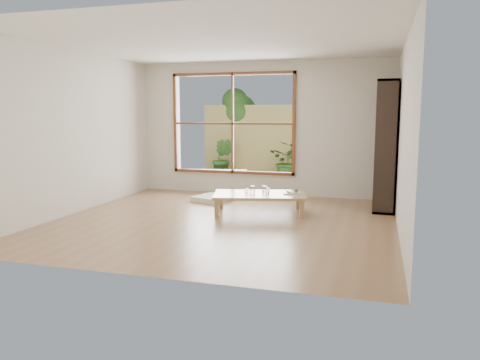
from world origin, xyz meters
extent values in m
plane|color=#966F4B|center=(0.00, 0.00, 0.00)|extent=(5.00, 5.00, 0.00)
cube|color=tan|center=(0.38, 0.71, 0.30)|extent=(1.62, 1.15, 0.05)
cube|color=tan|center=(-0.18, 0.23, 0.14)|extent=(0.09, 0.09, 0.27)
cube|color=tan|center=(-0.34, 0.88, 0.14)|extent=(0.09, 0.09, 0.27)
cube|color=tan|center=(1.10, 0.54, 0.14)|extent=(0.09, 0.09, 0.27)
cube|color=tan|center=(0.94, 1.20, 0.14)|extent=(0.09, 0.09, 0.27)
cube|color=white|center=(-0.68, 1.51, 0.05)|extent=(0.79, 0.79, 0.09)
cube|color=black|center=(2.31, 1.60, 1.07)|extent=(0.34, 0.96, 2.13)
cylinder|color=silver|center=(0.30, 0.59, 0.39)|extent=(0.08, 0.08, 0.14)
cylinder|color=silver|center=(0.50, 0.78, 0.36)|extent=(0.06, 0.06, 0.09)
cylinder|color=silver|center=(0.42, 0.91, 0.37)|extent=(0.08, 0.08, 0.10)
cylinder|color=silver|center=(0.17, 0.71, 0.36)|extent=(0.06, 0.06, 0.07)
cube|color=white|center=(0.88, 0.84, 0.33)|extent=(0.30, 0.25, 0.02)
sphere|color=#3D6C2B|center=(0.95, 0.88, 0.37)|extent=(0.07, 0.07, 0.07)
cube|color=orange|center=(0.86, 0.81, 0.35)|extent=(0.06, 0.05, 0.02)
cube|color=beige|center=(0.82, 0.87, 0.35)|extent=(0.07, 0.06, 0.02)
cylinder|color=silver|center=(0.91, 0.79, 0.34)|extent=(0.15, 0.05, 0.01)
cube|color=#382F29|center=(-0.60, 3.56, 0.00)|extent=(2.80, 2.00, 0.05)
cube|color=black|center=(-1.08, 3.17, 0.34)|extent=(1.12, 0.55, 0.04)
cube|color=black|center=(-1.54, 2.94, 0.17)|extent=(0.07, 0.07, 0.30)
cube|color=black|center=(-1.59, 3.17, 0.17)|extent=(0.07, 0.07, 0.30)
cube|color=black|center=(-0.57, 3.17, 0.17)|extent=(0.07, 0.07, 0.30)
cube|color=black|center=(-0.62, 3.39, 0.17)|extent=(0.07, 0.07, 0.30)
cube|color=tan|center=(-0.60, 4.56, 0.90)|extent=(2.80, 0.06, 1.80)
imported|color=#386826|center=(0.22, 4.23, 0.50)|extent=(1.01, 0.94, 0.94)
imported|color=#386826|center=(-1.43, 4.25, 0.51)|extent=(0.56, 0.47, 0.97)
cylinder|color=#4C3D2D|center=(-1.30, 4.86, 0.80)|extent=(0.14, 0.14, 1.60)
sphere|color=#386826|center=(-1.18, 4.86, 1.65)|extent=(0.84, 0.84, 0.84)
sphere|color=#386826|center=(-1.45, 4.94, 1.45)|extent=(0.70, 0.70, 0.70)
sphere|color=#386826|center=(-1.27, 4.76, 1.90)|extent=(0.64, 0.64, 0.64)
camera|label=1|loc=(2.18, -6.51, 1.61)|focal=35.00mm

